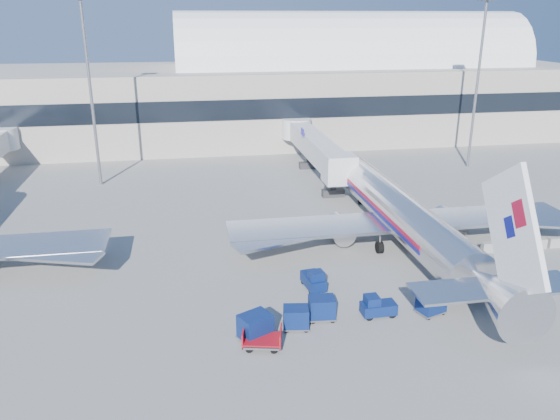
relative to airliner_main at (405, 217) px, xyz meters
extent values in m
plane|color=gray|center=(-10.00, -4.51, -2.93)|extent=(260.00, 260.00, 0.00)
cube|color=#B2AA9E|center=(-35.00, 51.49, 3.07)|extent=(170.00, 28.00, 12.00)
cube|color=black|center=(-35.00, 37.54, 4.07)|extent=(170.00, 0.40, 3.00)
cylinder|color=white|center=(10.00, 51.49, 9.07)|extent=(60.00, 18.00, 18.00)
cylinder|color=silver|center=(0.00, 1.49, -0.03)|extent=(3.80, 28.00, 3.80)
sphere|color=silver|center=(0.00, 15.49, -0.03)|extent=(3.72, 3.72, 3.72)
cone|color=silver|center=(0.00, -15.51, 0.37)|extent=(3.80, 6.00, 3.80)
cube|color=#A70C28|center=(0.00, 2.49, 0.22)|extent=(3.85, 20.16, 0.32)
cube|color=navy|center=(0.00, 2.49, -0.15)|extent=(3.85, 20.16, 0.32)
cube|color=white|center=(0.00, -16.01, 4.77)|extent=(0.35, 7.79, 8.74)
cube|color=silver|center=(0.00, -15.01, 0.57)|extent=(11.00, 3.00, 0.18)
cube|color=silver|center=(0.00, 0.49, -0.63)|extent=(32.00, 5.00, 0.28)
cylinder|color=#B7B7BC|center=(-5.50, 1.99, -1.58)|extent=(2.10, 3.80, 2.10)
cylinder|color=#B7B7BC|center=(5.50, 1.99, -1.58)|extent=(2.10, 3.80, 2.10)
cylinder|color=black|center=(0.00, 12.49, -2.48)|extent=(0.40, 0.90, 0.90)
cube|color=silver|center=(-2.40, 25.49, 1.07)|extent=(2.70, 24.00, 2.70)
cube|color=silver|center=(-2.40, 13.29, 1.07)|extent=(3.40, 3.20, 3.20)
cylinder|color=silver|center=(-2.40, 36.99, 1.07)|extent=(4.40, 4.40, 3.00)
cube|color=#2D2D30|center=(-2.40, 15.49, -1.13)|extent=(0.50, 0.50, 3.00)
cube|color=#2D2D30|center=(-2.40, 15.49, -2.48)|extent=(2.60, 1.00, 0.90)
cube|color=#2D2D30|center=(-2.40, 28.49, -1.13)|extent=(0.50, 0.50, 3.00)
cube|color=#2D2D30|center=(-2.40, 28.49, -2.48)|extent=(2.60, 1.00, 0.90)
cube|color=navy|center=(-4.00, 25.49, 2.87)|extent=(0.12, 1.40, 0.90)
cylinder|color=silver|center=(-44.40, 36.99, 1.07)|extent=(4.40, 4.40, 3.00)
cylinder|color=slate|center=(-30.00, 25.49, 8.07)|extent=(0.36, 0.36, 22.00)
cylinder|color=slate|center=(20.00, 25.49, 8.07)|extent=(0.36, 0.36, 22.00)
cube|color=#9E9E96|center=(8.00, -2.51, -2.48)|extent=(3.00, 0.55, 0.90)
cube|color=#9E9E96|center=(11.30, -2.51, -2.48)|extent=(3.00, 0.55, 0.90)
cube|color=#0A1B50|center=(-6.42, -11.39, -2.34)|extent=(2.48, 1.29, 0.80)
cube|color=#0A1B50|center=(-6.95, -11.40, -1.71)|extent=(0.99, 1.09, 0.74)
cylinder|color=black|center=(-5.58, -10.88, -2.63)|extent=(0.60, 0.25, 0.59)
cube|color=#0A1B50|center=(1.89, -10.17, -2.38)|extent=(2.43, 1.43, 0.75)
cube|color=#0A1B50|center=(1.39, -10.11, -1.77)|extent=(1.02, 1.11, 0.70)
cylinder|color=black|center=(2.74, -9.82, -2.65)|extent=(0.58, 0.29, 0.56)
cube|color=#0A1B50|center=(-9.99, -6.53, -2.31)|extent=(1.62, 2.74, 0.85)
cube|color=#0A1B50|center=(-9.92, -7.09, -1.63)|extent=(1.25, 1.15, 0.79)
cylinder|color=black|center=(-10.61, -5.70, -2.61)|extent=(0.33, 0.66, 0.63)
cube|color=#0A1B50|center=(-10.49, -11.15, -1.99)|extent=(1.89, 1.53, 1.43)
cube|color=slate|center=(-10.49, -11.15, -2.71)|extent=(1.99, 1.59, 0.10)
cylinder|color=black|center=(-9.75, -10.67, -2.73)|extent=(0.41, 0.19, 0.40)
cube|color=#0A1B50|center=(-12.50, -12.03, -2.04)|extent=(1.86, 1.54, 1.36)
cube|color=slate|center=(-12.50, -12.03, -2.72)|extent=(1.96, 1.60, 0.09)
cylinder|color=black|center=(-11.78, -11.62, -2.74)|extent=(0.39, 0.20, 0.37)
cube|color=#0A1B50|center=(-15.39, -12.95, -1.88)|extent=(2.46, 2.27, 1.59)
cube|color=slate|center=(-15.39, -12.95, -2.69)|extent=(2.59, 2.37, 0.11)
cylinder|color=black|center=(-14.98, -12.06, -2.71)|extent=(0.47, 0.36, 0.44)
cube|color=#0A1B50|center=(-2.67, -11.80, -1.99)|extent=(2.12, 1.88, 1.42)
cube|color=slate|center=(-2.67, -11.80, -2.71)|extent=(2.23, 1.96, 0.10)
cylinder|color=black|center=(-2.19, -11.06, -2.73)|extent=(0.42, 0.28, 0.39)
cube|color=#0A1B50|center=(3.85, -11.48, -1.89)|extent=(2.13, 1.75, 1.58)
cube|color=slate|center=(3.85, -11.48, -2.69)|extent=(2.24, 1.81, 0.11)
cylinder|color=black|center=(4.68, -10.98, -2.71)|extent=(0.45, 0.22, 0.44)
cube|color=slate|center=(-15.07, -13.87, -2.53)|extent=(2.78, 2.19, 0.13)
cube|color=maroon|center=(-15.07, -13.87, -2.31)|extent=(2.79, 2.25, 0.09)
cylinder|color=black|center=(-14.17, -13.45, -2.70)|extent=(0.48, 0.28, 0.45)
camera|label=1|loc=(-19.16, -43.62, 17.02)|focal=35.00mm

